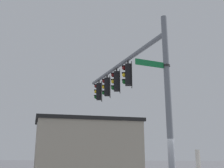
# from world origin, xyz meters

# --- Properties ---
(signal_pole) EXTENTS (0.23, 0.23, 7.17)m
(signal_pole) POSITION_xyz_m (0.00, 0.00, 3.59)
(signal_pole) COLOR slate
(signal_pole) RESTS_ON ground
(mast_arm) EXTENTS (7.54, 3.88, 0.20)m
(mast_arm) POSITION_xyz_m (3.72, 1.85, 6.45)
(mast_arm) COLOR slate
(traffic_light_nearest_pole) EXTENTS (0.54, 0.49, 1.31)m
(traffic_light_nearest_pole) POSITION_xyz_m (2.81, 1.42, 5.66)
(traffic_light_nearest_pole) COLOR black
(traffic_light_mid_inner) EXTENTS (0.54, 0.49, 1.31)m
(traffic_light_mid_inner) POSITION_xyz_m (4.03, 2.03, 5.66)
(traffic_light_mid_inner) COLOR black
(traffic_light_mid_outer) EXTENTS (0.54, 0.49, 1.31)m
(traffic_light_mid_outer) POSITION_xyz_m (5.25, 2.63, 5.66)
(traffic_light_mid_outer) COLOR black
(traffic_light_arm_end) EXTENTS (0.54, 0.49, 1.31)m
(traffic_light_arm_end) POSITION_xyz_m (6.47, 3.24, 5.66)
(traffic_light_arm_end) COLOR black
(street_name_sign) EXTENTS (0.73, 1.31, 0.22)m
(street_name_sign) POSITION_xyz_m (-0.19, 0.38, 5.15)
(street_name_sign) COLOR #147238
(storefront_building) EXTENTS (9.12, 10.36, 4.68)m
(storefront_building) POSITION_xyz_m (13.64, 5.06, 2.35)
(storefront_building) COLOR #A89E89
(storefront_building) RESTS_ON ground
(historical_marker) EXTENTS (0.60, 0.08, 2.13)m
(historical_marker) POSITION_xyz_m (2.05, -1.42, 1.40)
(historical_marker) COLOR #333333
(historical_marker) RESTS_ON ground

